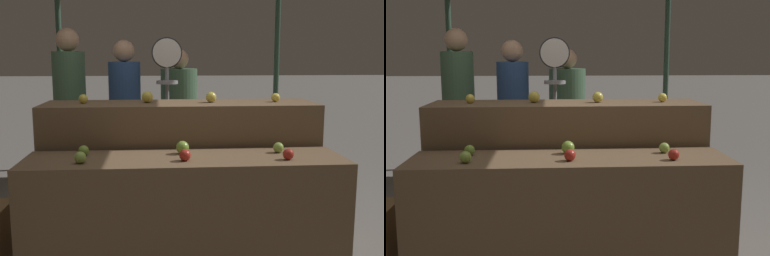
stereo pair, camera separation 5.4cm
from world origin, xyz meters
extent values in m
cylinder|color=#33513D|center=(-1.42, 3.02, 1.31)|extent=(0.07, 0.07, 2.61)
cylinder|color=#33513D|center=(1.42, 3.02, 1.31)|extent=(0.07, 0.07, 2.61)
cube|color=brown|center=(0.00, 0.00, 0.40)|extent=(2.14, 0.55, 0.80)
cube|color=brown|center=(0.00, 0.60, 0.55)|extent=(2.14, 0.55, 1.10)
sphere|color=#8EB247|center=(-0.67, -0.11, 0.83)|extent=(0.08, 0.08, 0.08)
sphere|color=#AD281E|center=(-0.01, -0.10, 0.83)|extent=(0.08, 0.08, 0.08)
sphere|color=#AD281E|center=(0.67, -0.12, 0.83)|extent=(0.07, 0.07, 0.07)
sphere|color=#7AA338|center=(-0.68, 0.11, 0.83)|extent=(0.07, 0.07, 0.07)
sphere|color=#7AA338|center=(-0.01, 0.12, 0.84)|extent=(0.09, 0.09, 0.09)
sphere|color=#8EB247|center=(0.66, 0.10, 0.83)|extent=(0.07, 0.07, 0.07)
sphere|color=yellow|center=(-0.75, 0.61, 1.14)|extent=(0.07, 0.07, 0.07)
sphere|color=gold|center=(-0.26, 0.61, 1.15)|extent=(0.09, 0.09, 0.09)
sphere|color=gold|center=(0.24, 0.60, 1.14)|extent=(0.08, 0.08, 0.08)
sphere|color=yellow|center=(0.77, 0.61, 1.14)|extent=(0.07, 0.07, 0.07)
cylinder|color=#99999E|center=(-0.09, 1.28, 0.76)|extent=(0.04, 0.04, 1.52)
cylinder|color=black|center=(-0.09, 1.28, 1.49)|extent=(0.28, 0.01, 0.28)
cylinder|color=silver|center=(-0.09, 1.26, 1.49)|extent=(0.26, 0.02, 0.26)
cylinder|color=#99999E|center=(-0.09, 1.26, 1.29)|extent=(0.01, 0.01, 0.14)
cylinder|color=#99999E|center=(-0.09, 1.26, 1.22)|extent=(0.20, 0.20, 0.03)
cube|color=#2D2D38|center=(-0.50, 1.59, 0.38)|extent=(0.24, 0.15, 0.75)
cylinder|color=#2D4C84|center=(-0.50, 1.59, 1.08)|extent=(0.32, 0.32, 0.65)
sphere|color=tan|center=(-0.50, 1.59, 1.51)|extent=(0.21, 0.21, 0.21)
cube|color=#2D2D38|center=(-1.05, 1.65, 0.40)|extent=(0.27, 0.20, 0.81)
cylinder|color=#476B4C|center=(-1.05, 1.65, 1.16)|extent=(0.39, 0.39, 0.70)
sphere|color=tan|center=(-1.05, 1.65, 1.62)|extent=(0.23, 0.23, 0.23)
cube|color=#2D2D38|center=(0.05, 1.74, 0.36)|extent=(0.31, 0.22, 0.71)
cylinder|color=#476B4C|center=(0.05, 1.74, 1.02)|extent=(0.45, 0.45, 0.62)
sphere|color=tan|center=(0.05, 1.74, 1.43)|extent=(0.20, 0.20, 0.20)
camera|label=1|loc=(-0.18, -2.92, 1.47)|focal=42.00mm
camera|label=2|loc=(-0.13, -2.92, 1.47)|focal=42.00mm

